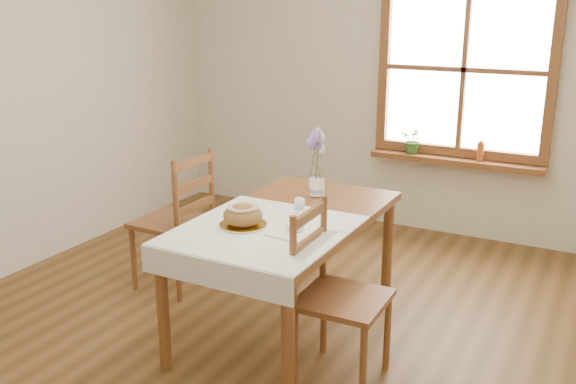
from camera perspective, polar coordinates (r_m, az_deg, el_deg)
name	(u,v)px	position (r m, az deg, el deg)	size (l,w,h in m)	color
ground	(265,348)	(3.96, -2.10, -13.72)	(5.00, 5.00, 0.00)	brown
room_walls	(261,59)	(3.42, -2.40, 11.74)	(4.60, 5.10, 2.65)	silver
window	(464,70)	(5.58, 15.41, 10.44)	(1.46, 0.08, 1.46)	brown
window_sill	(455,161)	(5.64, 14.66, 2.70)	(1.46, 0.20, 0.05)	brown
dining_table	(288,229)	(3.91, 0.00, -3.30)	(0.90, 1.60, 0.75)	brown
table_linen	(263,230)	(3.63, -2.25, -3.41)	(0.91, 0.99, 0.01)	white
chair_left	(172,220)	(4.64, -10.29, -2.43)	(0.47, 0.49, 1.01)	brown
chair_right	(343,297)	(3.48, 4.93, -9.26)	(0.45, 0.47, 0.97)	brown
bread_plate	(243,225)	(3.68, -4.01, -2.94)	(0.26, 0.26, 0.01)	white
bread_loaf	(243,213)	(3.66, -4.03, -1.92)	(0.23, 0.23, 0.12)	olive
egg_napkin	(294,234)	(3.54, 0.53, -3.72)	(0.25, 0.21, 0.01)	white
eggs	(294,229)	(3.54, 0.53, -3.30)	(0.19, 0.17, 0.04)	white
salt_shaker	(301,204)	(3.93, 1.19, -1.10)	(0.04, 0.04, 0.08)	white
pepper_shaker	(299,205)	(3.88, 0.96, -1.18)	(0.05, 0.05, 0.10)	white
flower_vase	(317,188)	(4.25, 2.57, 0.36)	(0.10, 0.10, 0.11)	white
lavender_bouquet	(317,155)	(4.20, 2.60, 3.30)	(0.18, 0.18, 0.34)	#7B61AC
potted_plant	(413,143)	(5.71, 11.06, 4.28)	(0.21, 0.23, 0.18)	#356729
amber_bottle	(481,151)	(5.57, 16.75, 3.54)	(0.06, 0.06, 0.17)	#B45B21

